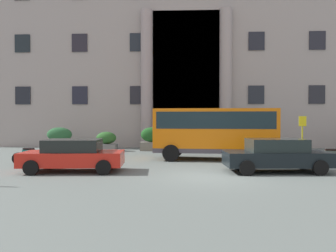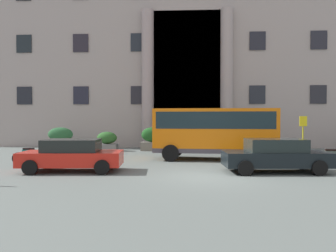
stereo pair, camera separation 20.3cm
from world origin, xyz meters
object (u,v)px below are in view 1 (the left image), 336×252
Objects in this scene: parked_estate_mid at (276,155)px; hedge_planter_far_west at (152,139)px; hedge_planter_east at (240,142)px; motorcycle_far_end at (334,157)px; motorcycle_near_kerb at (31,155)px; bus_stop_sign at (302,132)px; hedge_planter_far_east at (59,139)px; white_taxi_kerbside at (73,155)px; orange_minibus at (215,129)px; hedge_planter_west at (106,142)px.

hedge_planter_far_west is at bearing 119.99° from parked_estate_mid.
motorcycle_far_end is (3.29, -7.04, -0.23)m from hedge_planter_east.
hedge_planter_far_west is 0.82× the size of motorcycle_near_kerb.
bus_stop_sign is 15.26m from motorcycle_near_kerb.
hedge_planter_far_west reaches higher than hedge_planter_far_east.
bus_stop_sign is 13.41m from white_taxi_kerbside.
white_taxi_kerbside is 2.15× the size of motorcycle_far_end.
hedge_planter_far_east reaches higher than motorcycle_far_end.
orange_minibus reaches higher than white_taxi_kerbside.
white_taxi_kerbside is 2.16× the size of motorcycle_near_kerb.
bus_stop_sign is at bearing 100.46° from motorcycle_far_end.
hedge_planter_east is at bearing -1.22° from hedge_planter_far_east.
parked_estate_mid is at bearing -43.51° from hedge_planter_west.
hedge_planter_east reaches higher than motorcycle_far_end.
hedge_planter_west is 0.33× the size of parked_estate_mid.
bus_stop_sign reaches higher than white_taxi_kerbside.
white_taxi_kerbside is 12.21m from motorcycle_far_end.
bus_stop_sign is 0.54× the size of parked_estate_mid.
hedge_planter_far_east is 0.94× the size of motorcycle_near_kerb.
bus_stop_sign is at bearing -13.46° from hedge_planter_west.
bus_stop_sign is at bearing -19.35° from hedge_planter_far_west.
hedge_planter_far_east reaches higher than motorcycle_near_kerb.
hedge_planter_west is at bearing 166.54° from bus_stop_sign.
hedge_planter_east is 9.00m from parked_estate_mid.
hedge_planter_far_east is 1.30× the size of hedge_planter_west.
hedge_planter_west reaches higher than motorcycle_far_end.
hedge_planter_far_west reaches higher than hedge_planter_west.
hedge_planter_far_west is (6.70, -0.08, 0.01)m from hedge_planter_far_east.
orange_minibus is 9.68m from motorcycle_near_kerb.
orange_minibus reaches higher than parked_estate_mid.
parked_estate_mid reaches higher than white_taxi_kerbside.
parked_estate_mid is at bearing -57.78° from orange_minibus.
motorcycle_near_kerb is (-11.50, 1.79, -0.27)m from parked_estate_mid.
hedge_planter_far_east is 7.61m from motorcycle_near_kerb.
bus_stop_sign is 9.94m from hedge_planter_far_west.
hedge_planter_west is (-12.55, 3.00, -0.86)m from bus_stop_sign.
motorcycle_near_kerb is at bearing 167.18° from parked_estate_mid.
parked_estate_mid is (6.19, -9.19, -0.08)m from hedge_planter_far_west.
motorcycle_far_end is at bearing -37.38° from hedge_planter_far_west.
hedge_planter_far_west is at bearing -0.67° from hedge_planter_far_east.
motorcycle_near_kerb is (-2.79, 2.07, -0.26)m from white_taxi_kerbside.
hedge_planter_east reaches higher than hedge_planter_west.
white_taxi_kerbside is at bearing 177.86° from parked_estate_mid.
hedge_planter_far_east is at bearing 168.17° from bus_stop_sign.
hedge_planter_east is 0.49× the size of white_taxi_kerbside.
hedge_planter_west is at bearing 151.71° from orange_minibus.
hedge_planter_far_west is at bearing 151.24° from motorcycle_far_end.
hedge_planter_far_west reaches higher than hedge_planter_east.
orange_minibus is 1.52× the size of parked_estate_mid.
hedge_planter_west is (-3.20, -0.28, -0.15)m from hedge_planter_far_west.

